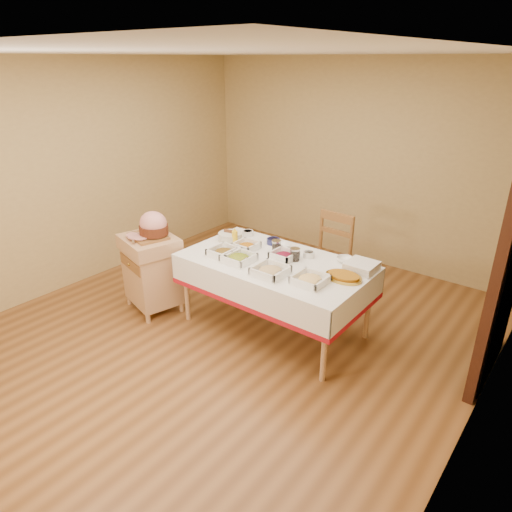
# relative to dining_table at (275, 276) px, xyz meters

# --- Properties ---
(room_shell) EXTENTS (5.00, 5.00, 5.00)m
(room_shell) POSITION_rel_dining_table_xyz_m (-0.30, -0.30, 0.70)
(room_shell) COLOR brown
(room_shell) RESTS_ON ground
(dining_table) EXTENTS (1.82, 1.02, 0.76)m
(dining_table) POSITION_rel_dining_table_xyz_m (0.00, 0.00, 0.00)
(dining_table) COLOR tan
(dining_table) RESTS_ON ground
(butcher_cart) EXTENTS (0.70, 0.63, 0.84)m
(butcher_cart) POSITION_rel_dining_table_xyz_m (-1.29, -0.48, -0.12)
(butcher_cart) COLOR tan
(butcher_cart) RESTS_ON ground
(dining_chair) EXTENTS (0.48, 0.46, 1.01)m
(dining_chair) POSITION_rel_dining_table_xyz_m (0.11, 0.84, -0.08)
(dining_chair) COLOR brown
(dining_chair) RESTS_ON ground
(ham_on_board) EXTENTS (0.42, 0.40, 0.28)m
(ham_on_board) POSITION_rel_dining_table_xyz_m (-1.25, -0.44, 0.36)
(ham_on_board) COLOR brown
(ham_on_board) RESTS_ON butcher_cart
(serving_dish_a) EXTENTS (0.27, 0.26, 0.12)m
(serving_dish_a) POSITION_rel_dining_table_xyz_m (-0.47, -0.21, 0.20)
(serving_dish_a) COLOR white
(serving_dish_a) RESTS_ON dining_table
(serving_dish_b) EXTENTS (0.27, 0.27, 0.11)m
(serving_dish_b) POSITION_rel_dining_table_xyz_m (-0.27, -0.23, 0.20)
(serving_dish_b) COLOR white
(serving_dish_b) RESTS_ON dining_table
(serving_dish_c) EXTENTS (0.29, 0.29, 0.12)m
(serving_dish_c) POSITION_rel_dining_table_xyz_m (0.15, -0.28, 0.20)
(serving_dish_c) COLOR white
(serving_dish_c) RESTS_ON dining_table
(serving_dish_d) EXTENTS (0.27, 0.27, 0.10)m
(serving_dish_d) POSITION_rel_dining_table_xyz_m (0.52, -0.20, 0.20)
(serving_dish_d) COLOR white
(serving_dish_d) RESTS_ON dining_table
(serving_dish_e) EXTENTS (0.23, 0.22, 0.11)m
(serving_dish_e) POSITION_rel_dining_table_xyz_m (-0.41, 0.06, 0.20)
(serving_dish_e) COLOR white
(serving_dish_e) RESTS_ON dining_table
(serving_dish_f) EXTENTS (0.24, 0.23, 0.11)m
(serving_dish_f) POSITION_rel_dining_table_xyz_m (0.04, 0.10, 0.20)
(serving_dish_f) COLOR white
(serving_dish_f) RESTS_ON dining_table
(small_bowl_left) EXTENTS (0.12, 0.12, 0.06)m
(small_bowl_left) POSITION_rel_dining_table_xyz_m (-0.63, 0.37, 0.19)
(small_bowl_left) COLOR white
(small_bowl_left) RESTS_ON dining_table
(small_bowl_mid) EXTENTS (0.14, 0.14, 0.06)m
(small_bowl_mid) POSITION_rel_dining_table_xyz_m (-0.27, 0.35, 0.19)
(small_bowl_mid) COLOR navy
(small_bowl_mid) RESTS_ON dining_table
(small_bowl_right) EXTENTS (0.11, 0.11, 0.06)m
(small_bowl_right) POSITION_rel_dining_table_xyz_m (0.21, 0.27, 0.19)
(small_bowl_right) COLOR white
(small_bowl_right) RESTS_ON dining_table
(bowl_white_imported) EXTENTS (0.20, 0.20, 0.04)m
(bowl_white_imported) POSITION_rel_dining_table_xyz_m (-0.14, 0.32, 0.18)
(bowl_white_imported) COLOR white
(bowl_white_imported) RESTS_ON dining_table
(bowl_small_imported) EXTENTS (0.19, 0.19, 0.05)m
(bowl_small_imported) POSITION_rel_dining_table_xyz_m (0.54, 0.39, 0.19)
(bowl_small_imported) COLOR white
(bowl_small_imported) RESTS_ON dining_table
(preserve_jar_left) EXTENTS (0.10, 0.10, 0.12)m
(preserve_jar_left) POSITION_rel_dining_table_xyz_m (-0.12, 0.19, 0.22)
(preserve_jar_left) COLOR silver
(preserve_jar_left) RESTS_ON dining_table
(preserve_jar_right) EXTENTS (0.10, 0.10, 0.13)m
(preserve_jar_right) POSITION_rel_dining_table_xyz_m (0.15, 0.13, 0.22)
(preserve_jar_right) COLOR silver
(preserve_jar_right) RESTS_ON dining_table
(mustard_bottle) EXTENTS (0.06, 0.06, 0.19)m
(mustard_bottle) POSITION_rel_dining_table_xyz_m (-0.58, 0.08, 0.24)
(mustard_bottle) COLOR yellow
(mustard_bottle) RESTS_ON dining_table
(bread_basket) EXTENTS (0.26, 0.26, 0.11)m
(bread_basket) POSITION_rel_dining_table_xyz_m (-0.68, 0.13, 0.21)
(bread_basket) COLOR silver
(bread_basket) RESTS_ON dining_table
(plate_stack) EXTENTS (0.27, 0.27, 0.08)m
(plate_stack) POSITION_rel_dining_table_xyz_m (0.76, 0.31, 0.20)
(plate_stack) COLOR white
(plate_stack) RESTS_ON dining_table
(brass_platter) EXTENTS (0.34, 0.24, 0.04)m
(brass_platter) POSITION_rel_dining_table_xyz_m (0.71, 0.05, 0.18)
(brass_platter) COLOR #B59033
(brass_platter) RESTS_ON dining_table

